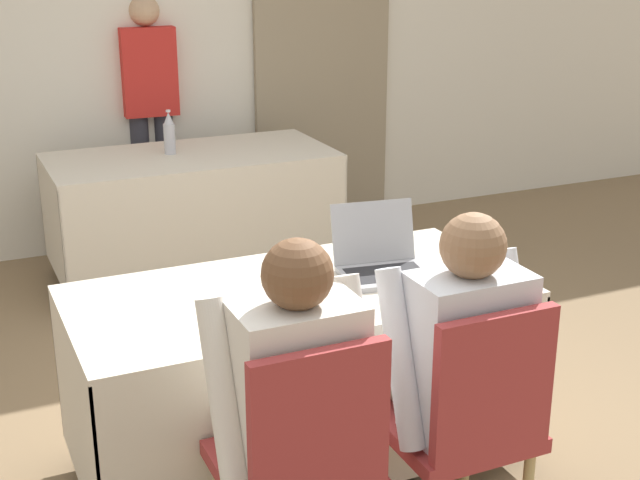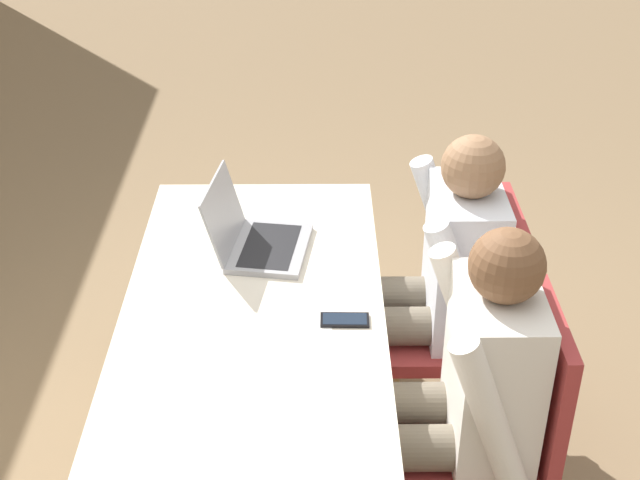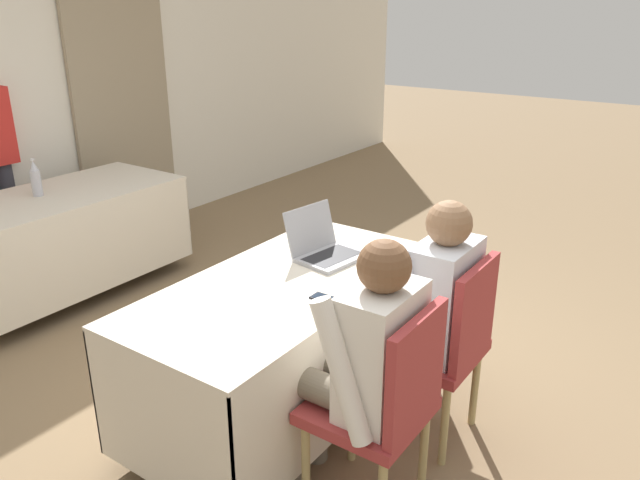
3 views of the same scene
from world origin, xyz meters
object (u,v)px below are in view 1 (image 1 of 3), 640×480
Objects in this scene: water_bottle at (169,134)px; person_red_shirt at (150,105)px; cell_phone at (314,319)px; person_white_shirt at (452,360)px; laptop at (382,262)px; chair_near_left at (303,461)px; chair_near_right at (467,420)px; person_checkered_shirt at (288,395)px.

water_bottle is 0.65m from person_red_shirt.
cell_phone is 0.47m from person_white_shirt.
laptop is 0.31× the size of person_white_shirt.
person_red_shirt is (0.46, 3.55, 0.40)m from chair_near_left.
chair_near_right is (0.33, -0.43, -0.23)m from cell_phone.
person_red_shirt reaches higher than water_bottle.
person_red_shirt is at bearing -97.39° from chair_near_left.
chair_near_left is 1.00× the size of chair_near_right.
person_white_shirt is (0.56, 0.10, 0.16)m from chair_near_left.
laptop is at bearing -135.96° from person_checkered_shirt.
person_white_shirt is (0.56, 0.00, 0.00)m from person_checkered_shirt.
person_white_shirt reaches higher than cell_phone.
person_red_shirt is (0.05, 0.64, 0.06)m from water_bottle.
person_red_shirt reaches higher than cell_phone.
chair_near_left is 0.59m from person_white_shirt.
chair_near_left is at bearing 90.00° from person_checkered_shirt.
person_white_shirt is (0.15, -2.80, -0.18)m from water_bottle.
person_checkered_shirt is (-0.56, 0.10, 0.16)m from chair_near_right.
person_white_shirt is at bearing -180.00° from person_checkered_shirt.
person_red_shirt is at bearing 101.82° from laptop.
person_white_shirt reaches higher than laptop.
person_checkered_shirt is 0.56m from person_white_shirt.
chair_near_left is 0.19m from person_checkered_shirt.
person_white_shirt is (0.33, -0.32, -0.07)m from cell_phone.
chair_near_right is (0.56, 0.00, 0.00)m from chair_near_left.
person_white_shirt is at bearing -86.20° from person_red_shirt.
laptop is 0.49m from cell_phone.
person_checkered_shirt is 3.48m from person_red_shirt.
cell_phone is 0.40m from person_checkered_shirt.
chair_near_right is at bearing 90.00° from person_white_shirt.
water_bottle is at bearing 86.87° from cell_phone.
chair_near_left is 3.60m from person_red_shirt.
cell_phone is 3.14m from person_red_shirt.
chair_near_left is 0.78× the size of person_checkered_shirt.
cell_phone is at bearing -136.41° from laptop.
person_red_shirt is at bearing -88.39° from chair_near_right.
person_checkered_shirt is at bearing -98.33° from water_bottle.
person_checkered_shirt is at bearing -95.47° from person_red_shirt.
chair_near_right is at bearing -87.06° from water_bottle.
person_red_shirt reaches higher than chair_near_right.
laptop is 0.88m from person_checkered_shirt.
person_checkered_shirt is at bearing -10.53° from chair_near_right.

